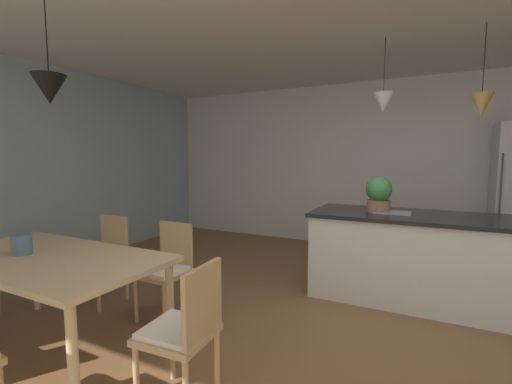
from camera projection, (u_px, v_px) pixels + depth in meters
The scene contains 13 objects.
ground_plane at pixel (350, 350), 2.68m from camera, with size 10.00×8.40×0.04m, color brown.
wall_back_kitchen at pixel (394, 166), 5.44m from camera, with size 10.00×0.12×2.70m, color silver.
window_wall_left_glazing at pixel (30, 168), 4.35m from camera, with size 0.06×8.40×2.70m, color #9EB7C6.
dining_table at pixel (47, 264), 2.56m from camera, with size 1.83×0.95×0.75m.
chair_far_left at pixel (105, 256), 3.52m from camera, with size 0.40×0.40×0.87m.
chair_far_right at pixel (167, 267), 3.15m from camera, with size 0.41×0.41×0.87m.
chair_kitchen_end at pixel (184, 329), 2.01m from camera, with size 0.42×0.42×0.87m.
kitchen_island at pixel (422, 257), 3.50m from camera, with size 2.22×0.91×0.91m.
pendant_over_table at pixel (50, 89), 2.45m from camera, with size 0.24×0.24×0.84m.
pendant_over_island_main at pixel (383, 102), 3.54m from camera, with size 0.20×0.20×0.75m.
pendant_over_island_aux at pixel (481, 105), 3.16m from camera, with size 0.19×0.19×0.86m.
potted_plant_on_island at pixel (379, 194), 3.64m from camera, with size 0.27×0.27×0.38m.
vase_on_dining_table at pixel (22, 245), 2.59m from camera, with size 0.14×0.14×0.15m.
Camera 1 is at (0.48, -2.60, 1.48)m, focal length 23.99 mm.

